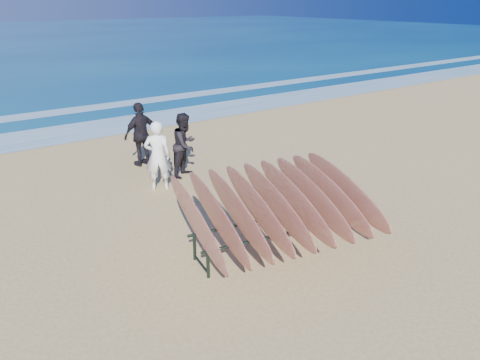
{
  "coord_description": "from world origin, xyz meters",
  "views": [
    {
      "loc": [
        -5.22,
        -6.41,
        4.41
      ],
      "look_at": [
        0.0,
        0.8,
        0.95
      ],
      "focal_mm": 35.0,
      "sensor_mm": 36.0,
      "label": 1
    }
  ],
  "objects_px": {
    "person_white": "(158,156)",
    "person_dark_b": "(141,134)",
    "person_dark_a": "(185,145)",
    "surfboard_rack": "(276,204)"
  },
  "relations": [
    {
      "from": "person_white",
      "to": "person_dark_a",
      "type": "relative_size",
      "value": 1.02
    },
    {
      "from": "person_white",
      "to": "person_dark_a",
      "type": "bearing_deg",
      "value": -131.37
    },
    {
      "from": "surfboard_rack",
      "to": "person_dark_b",
      "type": "xyz_separation_m",
      "value": [
        0.08,
        5.9,
        -0.04
      ]
    },
    {
      "from": "surfboard_rack",
      "to": "person_white",
      "type": "distance_m",
      "value": 4.02
    },
    {
      "from": "person_white",
      "to": "person_dark_b",
      "type": "relative_size",
      "value": 0.96
    },
    {
      "from": "person_dark_a",
      "to": "person_dark_b",
      "type": "relative_size",
      "value": 0.94
    },
    {
      "from": "surfboard_rack",
      "to": "person_dark_b",
      "type": "relative_size",
      "value": 2.02
    },
    {
      "from": "person_white",
      "to": "person_dark_b",
      "type": "bearing_deg",
      "value": -78.79
    },
    {
      "from": "person_white",
      "to": "person_dark_a",
      "type": "height_order",
      "value": "person_white"
    },
    {
      "from": "person_white",
      "to": "person_dark_b",
      "type": "xyz_separation_m",
      "value": [
        0.45,
        1.9,
        0.03
      ]
    }
  ]
}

